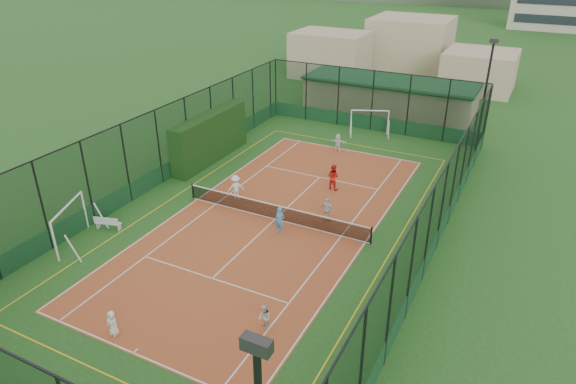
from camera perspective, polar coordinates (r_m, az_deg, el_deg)
name	(u,v)px	position (r m, az deg, el deg)	size (l,w,h in m)	color
ground	(275,219)	(29.76, -1.45, -3.05)	(300.00, 300.00, 0.00)	#274E1A
court_slab	(275,219)	(29.76, -1.45, -3.04)	(11.17, 23.97, 0.01)	#A24D24
tennis_net	(275,211)	(29.50, -1.46, -2.16)	(11.67, 0.12, 1.06)	black
perimeter_fence	(275,180)	(28.60, -1.50, 1.30)	(18.12, 34.12, 5.00)	black
floodlight_ne	(484,96)	(40.88, 20.98, 9.90)	(0.60, 0.26, 8.25)	black
clubhouse	(389,96)	(48.20, 11.17, 10.38)	(15.20, 7.20, 3.15)	tan
hedge_left	(210,137)	(37.43, -8.64, 6.03)	(1.18, 7.87, 3.44)	black
white_bench	(108,222)	(30.33, -19.34, -3.21)	(1.45, 0.40, 0.82)	white
futsal_goal_near	(70,225)	(29.31, -23.02, -3.40)	(1.01, 3.46, 2.23)	white
futsal_goal_far	(369,122)	(42.78, 9.03, 7.65)	(3.11, 0.90, 2.01)	white
child_near_left	(112,323)	(22.77, -18.92, -13.62)	(0.57, 0.37, 1.16)	white
child_near_mid	(280,220)	(28.06, -0.92, -3.17)	(0.57, 0.37, 1.56)	#4891CE
child_near_right	(264,318)	(21.86, -2.64, -13.78)	(0.58, 0.45, 1.19)	silver
child_far_left	(236,187)	(31.84, -5.82, 0.54)	(1.01, 0.58, 1.57)	white
child_far_right	(327,210)	(29.33, 4.37, -1.96)	(0.85, 0.35, 1.44)	silver
child_far_back	(338,143)	(39.02, 5.58, 5.48)	(1.27, 0.41, 1.37)	white
coach	(333,177)	(33.01, 5.02, 1.70)	(0.83, 0.64, 1.70)	red
tennis_balls	(292,216)	(30.03, 0.45, -2.65)	(5.62, 0.45, 0.07)	#CCE033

